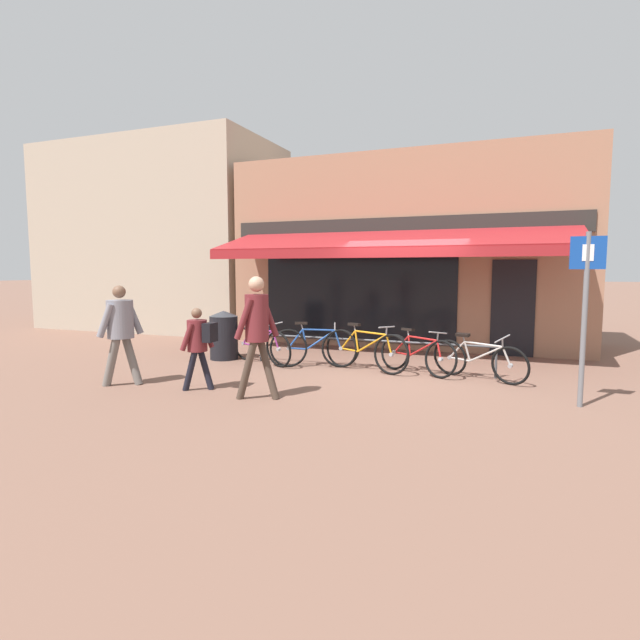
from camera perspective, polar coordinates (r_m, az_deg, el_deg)
name	(u,v)px	position (r m, az deg, el deg)	size (l,w,h in m)	color
ground_plane	(392,370)	(9.58, 8.22, -5.62)	(160.00, 160.00, 0.00)	brown
shop_front	(408,253)	(13.31, 10.08, 7.59)	(8.64, 4.82, 4.66)	#9E7056
neighbour_building	(164,239)	(17.38, -17.39, 8.87)	(7.35, 4.00, 5.80)	tan
bike_rack_rail	(368,343)	(9.52, 5.53, -2.68)	(4.70, 0.04, 0.57)	#47494F
bicycle_purple	(260,345)	(10.07, -6.86, -2.83)	(1.72, 0.87, 0.87)	black
bicycle_blue	(314,347)	(9.67, -0.66, -3.09)	(1.69, 0.76, 0.89)	black
bicycle_orange	(365,350)	(9.35, 5.21, -3.42)	(1.79, 0.69, 0.88)	black
bicycle_red	(417,354)	(9.25, 11.00, -3.81)	(1.58, 0.91, 0.83)	black
bicycle_silver	(478,360)	(8.95, 17.64, -4.35)	(1.67, 0.89, 0.82)	black
pedestrian_adult	(257,324)	(7.24, -7.23, -0.46)	(0.61, 0.55, 1.81)	#47382D
pedestrian_child	(199,340)	(7.99, -13.66, -2.18)	(0.53, 0.53, 1.31)	black
pedestrian_second_adult	(120,325)	(8.70, -21.85, -0.59)	(0.57, 0.71, 1.65)	slate
litter_bin	(224,335)	(10.70, -10.94, -1.68)	(0.60, 0.60, 1.03)	black
parking_sign	(585,301)	(7.63, 28.06, 1.94)	(0.44, 0.07, 2.39)	slate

